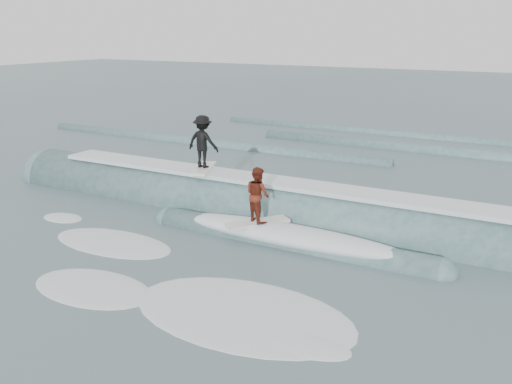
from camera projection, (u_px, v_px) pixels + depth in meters
The scene contains 6 objects.
ground at pixel (193, 261), 16.03m from camera, with size 160.00×160.00×0.00m, color #3C5458.
breaking_wave at pixel (271, 217), 19.68m from camera, with size 24.02×4.02×2.48m.
surfer_black at pixel (203, 143), 20.60m from camera, with size 1.25×2.06×2.01m.
surfer_red at pixel (258, 198), 17.39m from camera, with size 1.63×1.94×1.81m.
whitewater at pixel (166, 282), 14.73m from camera, with size 12.40×5.22×0.10m.
far_swells at pixel (352, 146), 31.64m from camera, with size 35.24×8.65×0.80m.
Camera 1 is at (8.79, -12.12, 6.31)m, focal length 40.00 mm.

